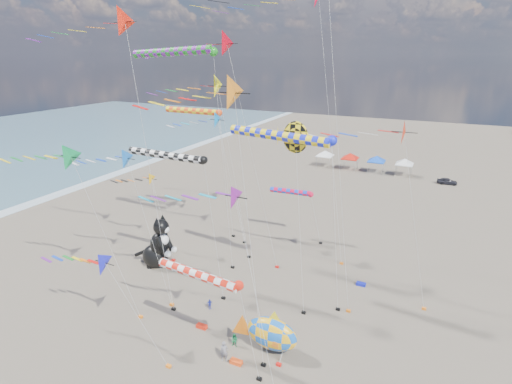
{
  "coord_description": "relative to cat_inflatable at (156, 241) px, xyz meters",
  "views": [
    {
      "loc": [
        14.8,
        -15.67,
        21.39
      ],
      "look_at": [
        1.64,
        12.0,
        10.76
      ],
      "focal_mm": 28.0,
      "sensor_mm": 36.0,
      "label": 1
    }
  ],
  "objects": [
    {
      "name": "windsock_5",
      "position": [
        10.43,
        12.53,
        3.01
      ],
      "size": [
        6.66,
        0.66,
        6.33
      ],
      "color": "red",
      "rests_on": "ground"
    },
    {
      "name": "child_green",
      "position": [
        13.22,
        -7.44,
        -2.36
      ],
      "size": [
        0.59,
        0.48,
        1.14
      ],
      "primitive_type": "imported",
      "rotation": [
        0.0,
        0.0,
        -0.09
      ],
      "color": "#16763F",
      "rests_on": "ground"
    },
    {
      "name": "delta_kite_1",
      "position": [
        -0.58,
        -7.76,
        10.69
      ],
      "size": [
        12.08,
        2.31,
        15.08
      ],
      "color": "#109148",
      "rests_on": "ground"
    },
    {
      "name": "delta_kite_12",
      "position": [
        5.86,
        5.1,
        19.12
      ],
      "size": [
        14.72,
        2.51,
        23.61
      ],
      "color": "red",
      "rests_on": "ground"
    },
    {
      "name": "angelfish_kite",
      "position": [
        14.49,
        0.78,
        11.94
      ],
      "size": [
        3.74,
        3.02,
        16.31
      ],
      "color": "yellow",
      "rests_on": "ground"
    },
    {
      "name": "windsock_2",
      "position": [
        13.71,
        0.56,
        12.06
      ],
      "size": [
        10.64,
        0.84,
        15.47
      ],
      "color": "#1522DA",
      "rests_on": "ground"
    },
    {
      "name": "parked_car",
      "position": [
        27.17,
        44.19,
        -2.38
      ],
      "size": [
        3.36,
        1.58,
        1.11
      ],
      "primitive_type": "imported",
      "rotation": [
        0.0,
        0.0,
        1.65
      ],
      "color": "#26262D",
      "rests_on": "ground"
    },
    {
      "name": "delta_kite_3",
      "position": [
        13.22,
        -8.31,
        16.16
      ],
      "size": [
        9.2,
        2.26,
        20.51
      ],
      "color": "orange",
      "rests_on": "ground"
    },
    {
      "name": "windsock_1",
      "position": [
        4.25,
        -2.29,
        10.04
      ],
      "size": [
        9.47,
        0.69,
        13.4
      ],
      "color": "black",
      "rests_on": "ground"
    },
    {
      "name": "windsock_4",
      "position": [
        1.74,
        3.01,
        18.56
      ],
      "size": [
        10.77,
        0.84,
        22.0
      ],
      "color": "#18871D",
      "rests_on": "ground"
    },
    {
      "name": "kite_bag_3",
      "position": [
        9.72,
        -6.65,
        -2.79
      ],
      "size": [
        0.9,
        0.44,
        0.3
      ],
      "primitive_type": "cube",
      "color": "red",
      "rests_on": "ground"
    },
    {
      "name": "windsock_0",
      "position": [
        -0.88,
        9.79,
        12.09
      ],
      "size": [
        8.69,
        0.74,
        15.48
      ],
      "color": "#F14614",
      "rests_on": "ground"
    },
    {
      "name": "kite_bag_2",
      "position": [
        14.17,
        -8.97,
        -2.79
      ],
      "size": [
        0.9,
        0.44,
        0.3
      ],
      "primitive_type": "cube",
      "color": "#FF4B15",
      "rests_on": "ground"
    },
    {
      "name": "child_blue",
      "position": [
        8.92,
        -4.11,
        -2.46
      ],
      "size": [
        0.54,
        0.58,
        0.96
      ],
      "primitive_type": "imported",
      "rotation": [
        0.0,
        0.0,
        0.87
      ],
      "color": "#2A36B9",
      "rests_on": "ground"
    },
    {
      "name": "kite_bag_1",
      "position": [
        20.27,
        5.45,
        -2.79
      ],
      "size": [
        0.9,
        0.44,
        0.3
      ],
      "primitive_type": "cube",
      "color": "#121ABC",
      "rests_on": "ground"
    },
    {
      "name": "delta_kite_6",
      "position": [
        13.3,
        -11.29,
        10.29
      ],
      "size": [
        10.45,
        1.62,
        14.48
      ],
      "color": "#831886",
      "rests_on": "ground"
    },
    {
      "name": "delta_kite_8",
      "position": [
        -4.0,
        1.6,
        5.38
      ],
      "size": [
        9.26,
        1.51,
        9.51
      ],
      "color": "#FFB50A",
      "rests_on": "ground"
    },
    {
      "name": "delta_kite_4",
      "position": [
        20.6,
        3.92,
        12.31
      ],
      "size": [
        13.53,
        2.21,
        16.69
      ],
      "color": "red",
      "rests_on": "ground"
    },
    {
      "name": "delta_kite_7",
      "position": [
        4.57,
        -11.38,
        3.84
      ],
      "size": [
        10.97,
        2.0,
        8.09
      ],
      "color": "#1C1FE2",
      "rests_on": "ground"
    },
    {
      "name": "delta_kite_9",
      "position": [
        2.89,
        8.8,
        11.36
      ],
      "size": [
        8.6,
        2.02,
        15.63
      ],
      "color": "#0C82E2",
      "rests_on": "ground"
    },
    {
      "name": "person_adult",
      "position": [
        13.25,
        -9.07,
        -2.12
      ],
      "size": [
        0.69,
        0.56,
        1.64
      ],
      "primitive_type": "imported",
      "rotation": [
        0.0,
        0.0,
        0.32
      ],
      "color": "slate",
      "rests_on": "ground"
    },
    {
      "name": "kite_bag_0",
      "position": [
        9.44,
        0.07,
        -2.79
      ],
      "size": [
        0.9,
        0.44,
        0.3
      ],
      "primitive_type": "cube",
      "color": "black",
      "rests_on": "ground"
    },
    {
      "name": "cat_inflatable",
      "position": [
        0.0,
        0.0,
        0.0
      ],
      "size": [
        4.39,
        2.26,
        5.87
      ],
      "primitive_type": null,
      "rotation": [
        0.0,
        0.0,
        0.02
      ],
      "color": "black",
      "rests_on": "ground"
    },
    {
      "name": "delta_kite_5",
      "position": [
        3.04,
        5.8,
        15.18
      ],
      "size": [
        13.18,
        2.63,
        19.68
      ],
      "color": "#FFF50E",
      "rests_on": "ground"
    },
    {
      "name": "fish_inflatable",
      "position": [
        16.0,
        -6.83,
        -1.21
      ],
      "size": [
        5.36,
        2.19,
        3.77
      ],
      "color": "blue",
      "rests_on": "ground"
    },
    {
      "name": "delta_kite_0",
      "position": [
        0.39,
        -5.18,
        9.66
      ],
      "size": [
        10.88,
        1.96,
        13.91
      ],
      "color": "blue",
      "rests_on": "ground"
    },
    {
      "name": "tent_row",
      "position": [
        12.23,
        46.19,
        0.21
      ],
      "size": [
        19.2,
        4.2,
        3.8
      ],
      "color": "white",
      "rests_on": "ground"
    },
    {
      "name": "delta_kite_11",
      "position": [
        2.31,
        -5.64,
        20.52
      ],
      "size": [
        13.26,
        2.47,
        25.01
      ],
      "color": "red",
      "rests_on": "ground"
    },
    {
      "name": "windsock_3",
      "position": [
        12.03,
        -9.65,
        4.17
      ],
      "size": [
        8.04,
        0.67,
        7.49
      ],
      "color": "red",
      "rests_on": "ground"
    }
  ]
}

